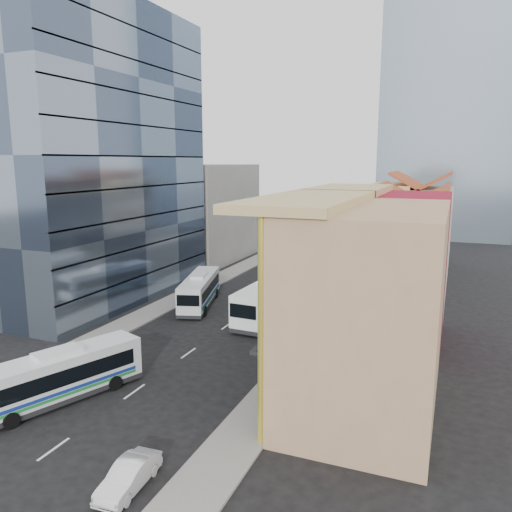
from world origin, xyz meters
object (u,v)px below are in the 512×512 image
at_px(bus_right, 271,298).
at_px(office_tower, 93,156).
at_px(bus_left_far, 200,289).
at_px(sedan_right, 129,476).
at_px(bus_left_near, 59,375).
at_px(shophouse_tan, 369,308).

bearing_deg(bus_right, office_tower, -178.04).
relative_size(bus_left_far, sedan_right, 2.75).
bearing_deg(sedan_right, office_tower, 127.83).
height_order(bus_left_near, sedan_right, bus_left_near).
bearing_deg(office_tower, bus_left_far, 3.85).
distance_m(bus_left_far, sedan_right, 29.06).
xyz_separation_m(office_tower, bus_right, (19.82, -0.31, -13.09)).
distance_m(bus_right, sedan_right, 26.03).
distance_m(office_tower, bus_left_far, 17.76).
xyz_separation_m(bus_right, sedan_right, (2.68, -25.86, -1.28)).
distance_m(bus_left_far, bus_right, 8.19).
xyz_separation_m(office_tower, bus_left_far, (11.71, 0.79, -13.33)).
height_order(shophouse_tan, office_tower, office_tower).
height_order(office_tower, bus_left_near, office_tower).
distance_m(office_tower, bus_left_near, 28.08).
xyz_separation_m(office_tower, sedan_right, (22.50, -26.18, -14.37)).
height_order(bus_left_near, bus_right, bus_right).
bearing_deg(bus_left_far, office_tower, 167.38).
relative_size(bus_left_far, bus_right, 0.88).
bearing_deg(sedan_right, shophouse_tan, 52.23).
xyz_separation_m(bus_left_near, bus_right, (6.32, 20.38, 0.24)).
relative_size(bus_right, sedan_right, 3.13).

